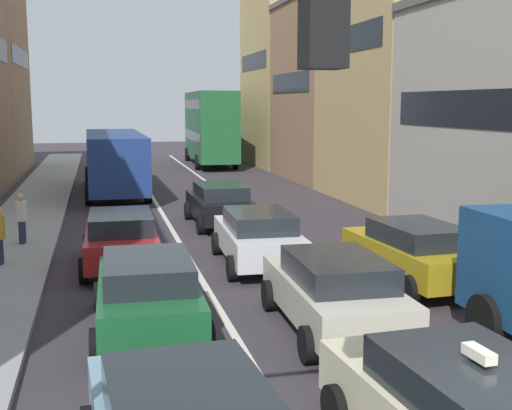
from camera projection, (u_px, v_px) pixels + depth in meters
name	position (u px, v px, depth m)	size (l,w,h in m)	color
sidewalk_left	(27.00, 220.00, 24.10)	(2.60, 64.00, 0.14)	#979797
lane_stripe_left	(164.00, 217.00, 25.25)	(0.16, 60.00, 0.01)	silver
lane_stripe_right	(251.00, 213.00, 26.03)	(0.16, 60.00, 0.01)	silver
building_row_right	(409.00, 74.00, 30.22)	(7.20, 43.90, 13.19)	tan
traffic_light_pole	(36.00, 181.00, 4.19)	(3.58, 0.38, 5.50)	#2D2D33
sedan_centre_lane_second	(334.00, 291.00, 12.49)	(2.16, 4.35, 1.49)	beige
wagon_left_lane_second	(148.00, 292.00, 12.39)	(2.14, 4.34, 1.49)	#19592D
hatchback_centre_lane_third	(258.00, 236.00, 17.57)	(2.22, 4.38, 1.49)	silver
sedan_left_lane_third	(121.00, 238.00, 17.35)	(2.12, 4.33, 1.49)	#A51E1E
coupe_centre_lane_fourth	(220.00, 203.00, 23.35)	(2.10, 4.32, 1.49)	black
sedan_right_lane_behind_truck	(414.00, 251.00, 15.81)	(2.26, 4.40, 1.49)	#B29319
bus_mid_queue_primary	(115.00, 157.00, 31.24)	(2.91, 10.54, 2.90)	navy
bus_far_queue_secondary	(210.00, 124.00, 45.87)	(3.09, 10.59, 5.06)	#1E6033
pedestrian_near_kerb	(21.00, 217.00, 19.71)	(0.34, 0.53, 1.66)	#262D47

